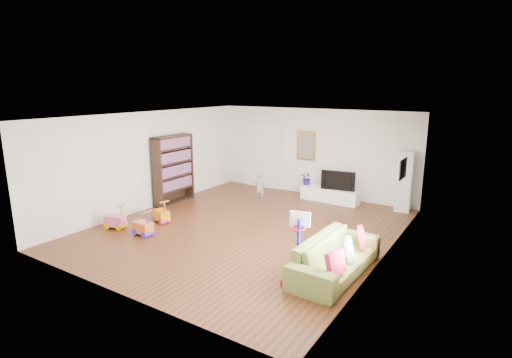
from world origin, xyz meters
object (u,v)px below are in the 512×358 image
Objects in this scene: bookshelf at (173,170)px; basketball_hoop at (296,248)px; media_console at (330,195)px; sofa at (336,256)px.

basketball_hoop is at bearing -25.51° from bookshelf.
bookshelf is 1.61× the size of basketball_hoop.
bookshelf is at bearing -143.98° from media_console.
bookshelf is 6.02m from sofa.
sofa reaches higher than media_console.
media_console is 4.67m from bookshelf.
media_console is 4.75m from sofa.
bookshelf reaches higher than basketball_hoop.
basketball_hoop reaches higher than sofa.
sofa is 0.87m from basketball_hoop.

